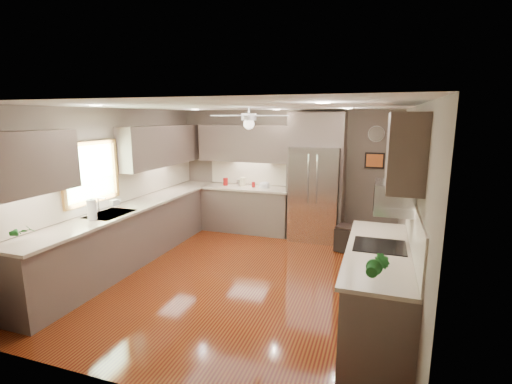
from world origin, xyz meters
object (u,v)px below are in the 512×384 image
Objects in this scene: microwave at (394,197)px; stool at (348,238)px; canister_d at (253,184)px; canister_b at (239,183)px; potted_plant_right at (378,266)px; bowl at (264,187)px; canister_c at (243,182)px; soap_bottle at (116,202)px; refrigerator at (316,179)px; potted_plant_left at (23,231)px; paper_towel at (92,210)px; canister_a at (226,182)px.

stool is (-0.63, 2.16, -1.24)m from microwave.
canister_d is 0.19× the size of microwave.
canister_b is 0.38× the size of potted_plant_right.
bowl is at bearing 120.00° from potted_plant_right.
bowl is at bearing -9.98° from canister_c.
soap_bottle is 3.63m from refrigerator.
potted_plant_right is at bearing 2.47° from potted_plant_left.
canister_c is at bearing 163.82° from stool.
stool is 1.47× the size of paper_towel.
microwave is at bearing 18.43° from potted_plant_left.
paper_towel is (-1.09, -3.10, 0.05)m from canister_c.
canister_d is at bearing -2.09° from canister_a.
refrigerator is (1.54, -0.10, 0.16)m from canister_c.
canister_b is 2.53m from stool.
refrigerator is (1.92, -0.06, 0.17)m from canister_a.
canister_c is at bearing 124.61° from potted_plant_right.
canister_c is 0.41× the size of stool.
canister_a is 3.15m from paper_towel.
potted_plant_right is 1.52× the size of bowl.
paper_towel is at bearing -117.80° from bowl.
soap_bottle is at bearing 93.97° from potted_plant_left.
canister_a is 0.59× the size of potted_plant_left.
canister_a is 1.50× the size of canister_d.
microwave reaches higher than canister_b.
potted_plant_right is at bearing -96.35° from microwave.
potted_plant_right is at bearing -54.45° from canister_b.
canister_a is 0.38m from canister_c.
bowl is at bearing 179.33° from refrigerator.
bowl is 3.41m from paper_towel.
paper_towel is at bearing -143.57° from stool.
bowl is (1.74, 2.34, -0.07)m from soap_bottle.
refrigerator reaches higher than potted_plant_left.
canister_b is 0.23× the size of microwave.
canister_c is 0.60× the size of paper_towel.
canister_b is 2.68m from soap_bottle.
paper_towel reaches higher than canister_d.
stool is (-0.51, 3.32, -0.86)m from potted_plant_right.
bowl is (0.24, -0.02, -0.03)m from canister_d.
canister_a is 2.54m from soap_bottle.
soap_bottle is (-0.87, -2.38, 0.02)m from canister_a.
microwave is at bearing -44.38° from canister_c.
canister_c is at bearing 6.27° from canister_a.
potted_plant_left reaches higher than canister_b.
canister_c is 0.99× the size of soap_bottle.
canister_c is 4.04m from microwave.
potted_plant_left reaches higher than stool.
canister_b is 1.17× the size of canister_d.
canister_a is 2.79m from stool.
soap_bottle is 0.70× the size of potted_plant_left.
potted_plant_right is at bearing -57.56° from canister_d.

